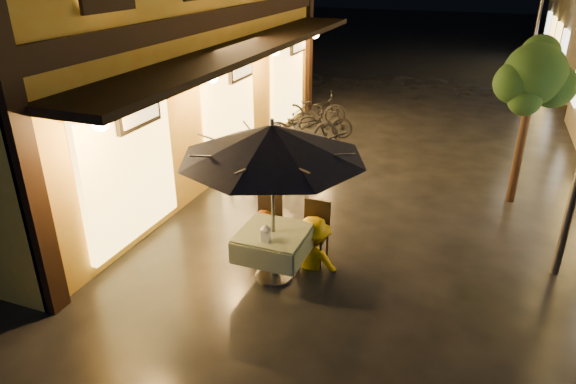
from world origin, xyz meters
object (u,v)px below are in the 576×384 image
at_px(bicycle_0, 270,166).
at_px(patio_umbrella, 272,142).
at_px(person_orange, 263,211).
at_px(cafe_table, 274,243).
at_px(table_lantern, 266,232).
at_px(person_yellow, 313,220).

bearing_deg(bicycle_0, patio_umbrella, -164.98).
distance_m(patio_umbrella, person_orange, 1.57).
height_order(cafe_table, patio_umbrella, patio_umbrella).
distance_m(table_lantern, person_orange, 0.97).
relative_size(patio_umbrella, table_lantern, 10.41).
distance_m(cafe_table, bicycle_0, 3.32).
distance_m(cafe_table, person_orange, 0.74).
bearing_deg(bicycle_0, cafe_table, -164.98).
distance_m(person_orange, bicycle_0, 2.63).
distance_m(person_orange, person_yellow, 0.85).
bearing_deg(patio_umbrella, bicycle_0, 113.53).
bearing_deg(person_orange, cafe_table, 134.34).
relative_size(cafe_table, bicycle_0, 0.55).
xyz_separation_m(patio_umbrella, person_orange, (-0.42, 0.58, -1.39)).
bearing_deg(person_orange, table_lantern, 124.74).
xyz_separation_m(cafe_table, table_lantern, (0.00, -0.27, 0.33)).
bearing_deg(person_orange, patio_umbrella, 134.34).
xyz_separation_m(table_lantern, bicycle_0, (-1.32, 3.31, -0.44)).
height_order(cafe_table, person_orange, person_orange).
bearing_deg(person_yellow, cafe_table, 50.77).
height_order(table_lantern, person_yellow, person_yellow).
bearing_deg(patio_umbrella, table_lantern, -90.00).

